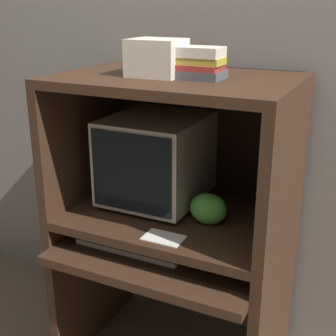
% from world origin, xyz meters
% --- Properties ---
extents(wall_back, '(6.00, 0.06, 2.60)m').
position_xyz_m(wall_back, '(0.00, 0.70, 1.30)').
color(wall_back, gray).
rests_on(wall_back, ground_plane).
extents(desk_base, '(0.90, 0.71, 0.63)m').
position_xyz_m(desk_base, '(0.00, 0.27, 0.40)').
color(desk_base, '#382316').
rests_on(desk_base, ground_plane).
extents(desk_monitor_shelf, '(0.90, 0.64, 0.11)m').
position_xyz_m(desk_monitor_shelf, '(0.00, 0.32, 0.72)').
color(desk_monitor_shelf, '#382316').
rests_on(desk_monitor_shelf, desk_base).
extents(hutch_upper, '(0.90, 0.64, 0.56)m').
position_xyz_m(hutch_upper, '(0.00, 0.35, 1.12)').
color(hutch_upper, '#382316').
rests_on(hutch_upper, desk_monitor_shelf).
extents(crt_monitor, '(0.38, 0.45, 0.37)m').
position_xyz_m(crt_monitor, '(-0.13, 0.39, 0.94)').
color(crt_monitor, beige).
rests_on(crt_monitor, desk_monitor_shelf).
extents(keyboard, '(0.45, 0.16, 0.03)m').
position_xyz_m(keyboard, '(-0.11, 0.15, 0.64)').
color(keyboard, beige).
rests_on(keyboard, desk_base).
extents(mouse, '(0.06, 0.04, 0.03)m').
position_xyz_m(mouse, '(0.17, 0.14, 0.64)').
color(mouse, '#28282B').
rests_on(mouse, desk_base).
extents(snack_bag, '(0.15, 0.11, 0.12)m').
position_xyz_m(snack_bag, '(0.16, 0.27, 0.80)').
color(snack_bag, green).
rests_on(snack_bag, desk_monitor_shelf).
extents(book_stack, '(0.18, 0.13, 0.11)m').
position_xyz_m(book_stack, '(0.10, 0.28, 1.36)').
color(book_stack, '#4C4C51').
rests_on(book_stack, hutch_upper).
extents(paper_card, '(0.15, 0.10, 0.00)m').
position_xyz_m(paper_card, '(0.06, 0.09, 0.75)').
color(paper_card, white).
rests_on(paper_card, desk_monitor_shelf).
extents(storage_box, '(0.19, 0.16, 0.14)m').
position_xyz_m(storage_box, '(-0.06, 0.27, 1.37)').
color(storage_box, beige).
rests_on(storage_box, hutch_upper).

